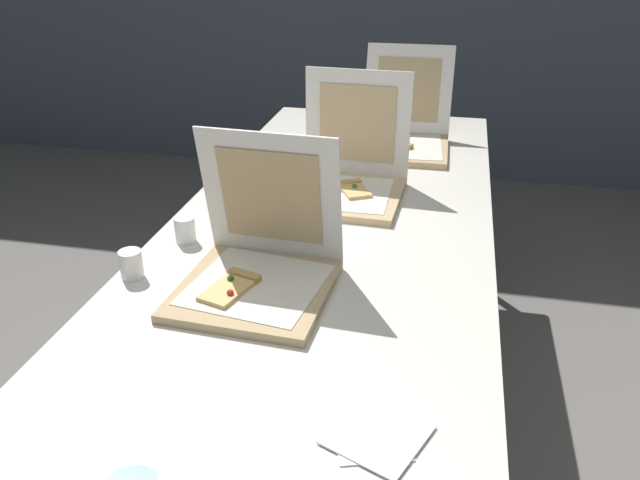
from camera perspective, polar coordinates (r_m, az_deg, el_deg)
table at (r=1.81m, az=0.61°, el=-0.23°), size 0.92×2.47×0.73m
pizza_box_front at (r=1.49m, az=-5.64°, el=-2.59°), size 0.36×0.36×0.36m
pizza_box_middle at (r=2.01m, az=2.52°, el=5.50°), size 0.36×0.36×0.37m
pizza_box_back at (r=2.47m, az=7.41°, el=9.34°), size 0.35×0.48×0.34m
cup_white_near_left at (r=1.61m, az=-16.54°, el=-2.10°), size 0.06×0.06×0.07m
cup_white_far at (r=2.22m, az=-3.35°, el=7.07°), size 0.06×0.06×0.07m
cup_white_mid at (r=1.89m, az=-9.07°, el=3.22°), size 0.06×0.06×0.07m
cup_white_near_center at (r=1.75m, az=-11.99°, el=0.92°), size 0.06×0.06×0.07m
napkin_pile at (r=1.13m, az=4.95°, el=-17.00°), size 0.19×0.19×0.01m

